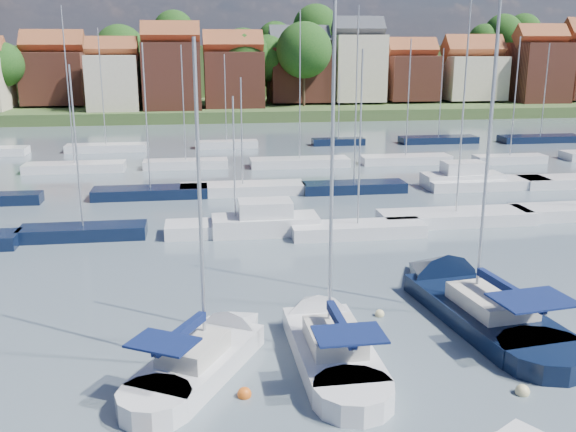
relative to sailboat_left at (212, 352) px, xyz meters
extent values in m
plane|color=#43505B|center=(9.28, 37.42, -0.36)|extent=(260.00, 260.00, 0.00)
cube|color=silver|center=(-0.50, -0.87, -0.11)|extent=(5.36, 6.71, 1.20)
cone|color=silver|center=(1.44, 2.52, -0.11)|extent=(3.77, 3.93, 2.60)
cylinder|color=silver|center=(-2.04, -3.58, -0.11)|extent=(3.55, 3.55, 1.20)
cube|color=beige|center=(-0.71, -1.24, 0.84)|extent=(2.87, 3.16, 0.70)
cylinder|color=#B2B2B7|center=(-0.28, -0.49, 6.27)|extent=(0.14, 0.14, 11.57)
cylinder|color=#B2B2B7|center=(-1.14, -2.00, 1.69)|extent=(1.81, 3.06, 0.10)
cube|color=#0D1945|center=(-1.14, -2.00, 1.84)|extent=(1.89, 3.01, 0.35)
cube|color=#0D1945|center=(-1.70, -2.98, 1.99)|extent=(2.70, 2.45, 0.08)
cube|color=silver|center=(4.70, -0.56, -0.11)|extent=(2.99, 6.99, 1.20)
cone|color=silver|center=(4.63, 3.79, -0.11)|extent=(2.94, 3.42, 2.90)
cylinder|color=silver|center=(4.75, -4.03, -0.11)|extent=(2.94, 2.94, 1.20)
cube|color=beige|center=(4.70, -1.04, 0.84)|extent=(2.07, 2.92, 0.70)
cylinder|color=#B2B2B7|center=(4.69, -0.07, 6.92)|extent=(0.14, 0.14, 12.87)
cylinder|color=#B2B2B7|center=(4.72, -2.00, 1.69)|extent=(0.16, 3.86, 0.10)
cube|color=#0D1945|center=(4.72, -2.00, 1.84)|extent=(0.35, 3.67, 0.35)
cube|color=#0D1945|center=(4.74, -3.26, 1.99)|extent=(2.49, 1.77, 0.08)
cube|color=black|center=(12.28, 2.18, -0.11)|extent=(4.73, 9.13, 1.20)
cone|color=black|center=(11.58, 7.59, -0.11)|extent=(4.15, 4.68, 3.64)
cylinder|color=black|center=(12.84, -2.16, -0.11)|extent=(4.08, 4.08, 1.20)
cube|color=beige|center=(12.35, 1.57, 0.84)|extent=(2.99, 3.94, 0.70)
cylinder|color=#B2B2B7|center=(12.20, 2.78, 8.76)|extent=(0.14, 0.14, 16.55)
cylinder|color=#B2B2B7|center=(12.51, 0.37, 1.69)|extent=(0.72, 4.83, 0.10)
cube|color=#0D1945|center=(12.51, 0.37, 1.84)|extent=(0.89, 4.61, 0.35)
cube|color=#0D1945|center=(12.71, -1.19, 1.99)|extent=(3.35, 2.56, 0.08)
sphere|color=#D85914|center=(1.05, -2.88, -0.36)|extent=(0.51, 0.51, 0.51)
sphere|color=beige|center=(10.96, -4.10, -0.36)|extent=(0.52, 0.52, 0.52)
sphere|color=#D85914|center=(15.00, 3.36, -0.36)|extent=(0.52, 0.52, 0.52)
sphere|color=beige|center=(7.78, 3.28, -0.36)|extent=(0.43, 0.43, 0.43)
cube|color=black|center=(-7.83, 17.97, -0.01)|extent=(8.01, 2.24, 1.00)
cylinder|color=#B2B2B7|center=(-7.83, 17.97, 5.57)|extent=(0.12, 0.12, 10.16)
cube|color=silver|center=(2.01, 17.63, -0.01)|extent=(9.22, 2.58, 1.00)
cylinder|color=#B2B2B7|center=(2.01, 17.63, 4.58)|extent=(0.12, 0.12, 8.18)
cube|color=silver|center=(9.91, 16.03, -0.01)|extent=(8.78, 2.46, 1.00)
cylinder|color=#B2B2B7|center=(9.91, 16.03, 6.02)|extent=(0.12, 0.12, 11.06)
cube|color=silver|center=(17.51, 18.09, -0.01)|extent=(10.79, 3.02, 1.00)
cylinder|color=#B2B2B7|center=(17.51, 18.09, 7.92)|extent=(0.12, 0.12, 14.87)
cube|color=silver|center=(3.97, 17.42, 0.14)|extent=(7.00, 2.60, 1.40)
cube|color=silver|center=(3.97, 17.42, 1.24)|extent=(3.50, 2.20, 1.30)
cube|color=black|center=(-4.27, 29.06, -0.01)|extent=(9.30, 2.60, 1.00)
cylinder|color=#B2B2B7|center=(-4.27, 29.06, 6.23)|extent=(0.12, 0.12, 11.48)
cube|color=silver|center=(3.34, 29.44, -0.01)|extent=(10.40, 2.91, 1.00)
cylinder|color=#B2B2B7|center=(3.34, 29.44, 4.87)|extent=(0.12, 0.12, 8.77)
cube|color=black|center=(12.76, 28.71, -0.01)|extent=(8.80, 2.46, 1.00)
cylinder|color=#B2B2B7|center=(12.76, 28.71, 7.65)|extent=(0.12, 0.12, 14.33)
cube|color=silver|center=(24.68, 28.59, -0.01)|extent=(10.73, 3.00, 1.00)
cylinder|color=#B2B2B7|center=(24.68, 28.59, 6.56)|extent=(0.12, 0.12, 12.14)
cube|color=silver|center=(22.74, 29.42, 0.14)|extent=(7.00, 2.60, 1.40)
cube|color=silver|center=(22.74, 29.42, 1.24)|extent=(3.50, 2.20, 1.30)
cube|color=silver|center=(-12.43, 41.63, -0.01)|extent=(9.71, 2.72, 1.00)
cylinder|color=#B2B2B7|center=(-12.43, 41.63, 7.93)|extent=(0.12, 0.12, 14.88)
cube|color=silver|center=(-1.56, 41.93, -0.01)|extent=(8.49, 2.38, 1.00)
cylinder|color=#B2B2B7|center=(-1.56, 41.93, 6.14)|extent=(0.12, 0.12, 11.31)
cube|color=silver|center=(10.07, 41.20, -0.01)|extent=(10.16, 2.85, 1.00)
cylinder|color=#B2B2B7|center=(10.07, 41.20, 7.78)|extent=(0.12, 0.12, 14.59)
cube|color=silver|center=(21.45, 41.32, -0.01)|extent=(9.53, 2.67, 1.00)
cylinder|color=#B2B2B7|center=(21.45, 41.32, 6.44)|extent=(0.12, 0.12, 11.91)
cube|color=silver|center=(32.44, 39.93, -0.01)|extent=(7.62, 2.13, 1.00)
cylinder|color=#B2B2B7|center=(32.44, 39.93, 6.55)|extent=(0.12, 0.12, 12.13)
cube|color=silver|center=(-10.98, 53.98, -0.01)|extent=(9.24, 2.59, 1.00)
cylinder|color=#B2B2B7|center=(-10.98, 53.98, 7.07)|extent=(0.12, 0.12, 13.17)
cube|color=silver|center=(3.20, 54.73, -0.01)|extent=(7.57, 2.12, 1.00)
cylinder|color=#B2B2B7|center=(3.20, 54.73, 5.61)|extent=(0.12, 0.12, 10.24)
cube|color=black|center=(17.16, 54.89, -0.01)|extent=(6.58, 1.84, 1.00)
cylinder|color=#B2B2B7|center=(17.16, 54.89, 4.49)|extent=(0.12, 0.12, 8.01)
cube|color=black|center=(30.22, 54.83, -0.01)|extent=(9.92, 2.78, 1.00)
cylinder|color=#B2B2B7|center=(30.22, 54.83, 5.95)|extent=(0.12, 0.12, 10.92)
cube|color=black|center=(43.56, 53.79, -0.01)|extent=(10.55, 2.95, 1.00)
cylinder|color=#B2B2B7|center=(43.56, 53.79, 6.24)|extent=(0.12, 0.12, 11.51)
cube|color=#405128|center=(9.28, 114.42, -0.06)|extent=(200.00, 70.00, 3.00)
cube|color=#405128|center=(9.28, 139.42, 4.64)|extent=(200.00, 60.00, 14.00)
cube|color=brown|center=(-24.37, 95.21, 6.20)|extent=(10.37, 9.97, 8.73)
cube|color=brown|center=(-24.37, 95.21, 11.83)|extent=(10.57, 5.13, 5.13)
cube|color=beige|center=(-13.46, 86.43, 5.72)|extent=(8.09, 8.80, 8.96)
cube|color=brown|center=(-13.46, 86.43, 11.19)|extent=(8.25, 4.00, 4.00)
cube|color=brown|center=(-4.07, 87.36, 6.72)|extent=(9.36, 10.17, 10.97)
cube|color=brown|center=(-4.07, 87.36, 13.35)|extent=(9.54, 4.63, 4.63)
cube|color=brown|center=(6.24, 89.07, 5.95)|extent=(9.90, 8.56, 9.42)
cube|color=brown|center=(6.24, 89.07, 11.87)|extent=(10.10, 4.90, 4.90)
cube|color=brown|center=(18.38, 94.07, 6.58)|extent=(10.59, 8.93, 9.49)
cube|color=#383A42|center=(18.38, 94.07, 12.63)|extent=(10.80, 5.24, 5.24)
cube|color=beige|center=(28.99, 93.22, 7.66)|extent=(9.01, 8.61, 11.65)
cube|color=#383A42|center=(28.99, 93.22, 14.59)|extent=(9.19, 4.46, 4.46)
cube|color=brown|center=(39.45, 94.42, 5.84)|extent=(9.10, 9.34, 8.00)
cube|color=brown|center=(39.45, 94.42, 10.95)|extent=(9.28, 4.50, 4.50)
cube|color=beige|center=(51.23, 94.02, 5.78)|extent=(10.86, 9.59, 7.88)
cube|color=brown|center=(51.23, 94.02, 11.05)|extent=(11.07, 5.37, 5.37)
cube|color=brown|center=(63.04, 91.34, 6.72)|extent=(9.18, 9.96, 10.97)
cube|color=brown|center=(63.04, 91.34, 13.33)|extent=(9.36, 4.54, 4.54)
cylinder|color=#382619|center=(66.05, 112.93, 8.15)|extent=(0.50, 0.50, 4.47)
sphere|color=#2A541A|center=(66.05, 112.93, 14.22)|extent=(8.18, 8.18, 8.18)
cylinder|color=#382619|center=(12.74, 93.35, 3.47)|extent=(0.50, 0.50, 4.46)
sphere|color=#2A541A|center=(12.74, 93.35, 9.51)|extent=(8.15, 8.15, 8.15)
cylinder|color=#382619|center=(24.50, 111.10, 8.21)|extent=(0.50, 0.50, 5.15)
sphere|color=#2A541A|center=(24.50, 111.10, 15.20)|extent=(9.41, 9.41, 9.41)
cylinder|color=#382619|center=(-4.26, 113.74, 8.31)|extent=(0.50, 0.50, 4.56)
sphere|color=#2A541A|center=(-4.26, 113.74, 14.50)|extent=(8.34, 8.34, 8.34)
cylinder|color=#382619|center=(-13.96, 102.67, 3.81)|extent=(0.50, 0.50, 5.15)
sphere|color=#2A541A|center=(-13.96, 102.67, 10.81)|extent=(9.42, 9.42, 9.42)
cylinder|color=#382619|center=(-29.39, 104.74, 6.40)|extent=(0.50, 0.50, 3.42)
sphere|color=#2A541A|center=(-29.39, 104.74, 11.04)|extent=(6.26, 6.26, 6.26)
cylinder|color=#382619|center=(23.04, 102.13, 3.12)|extent=(0.50, 0.50, 3.77)
sphere|color=#2A541A|center=(23.04, 102.13, 8.23)|extent=(6.89, 6.89, 6.89)
cylinder|color=#382619|center=(18.33, 88.36, 3.84)|extent=(0.50, 0.50, 5.21)
sphere|color=#2A541A|center=(18.33, 88.36, 10.92)|extent=(9.53, 9.53, 9.53)
cylinder|color=#382619|center=(71.21, 99.05, 2.72)|extent=(0.50, 0.50, 2.97)
sphere|color=#2A541A|center=(71.21, 99.05, 6.76)|extent=(5.44, 5.44, 5.44)
cylinder|color=#382619|center=(8.13, 91.18, 3.66)|extent=(0.50, 0.50, 4.84)
sphere|color=#2A541A|center=(8.13, 91.18, 10.23)|extent=(8.85, 8.85, 8.85)
cylinder|color=#382619|center=(61.96, 113.14, 7.80)|extent=(0.50, 0.50, 3.72)
sphere|color=#2A541A|center=(61.96, 113.14, 12.85)|extent=(6.80, 6.80, 6.80)
cylinder|color=#382619|center=(63.33, 91.55, 3.26)|extent=(0.50, 0.50, 4.05)
sphere|color=#2A541A|center=(63.33, 91.55, 8.75)|extent=(7.40, 7.40, 7.40)
cylinder|color=#382619|center=(-31.68, 90.22, 3.24)|extent=(0.50, 0.50, 4.00)
sphere|color=#2A541A|center=(-31.68, 90.22, 8.67)|extent=(7.32, 7.32, 7.32)
cylinder|color=#382619|center=(16.11, 110.72, 7.55)|extent=(0.50, 0.50, 3.93)
sphere|color=#2A541A|center=(16.11, 110.72, 12.88)|extent=(7.19, 7.19, 7.19)
cylinder|color=#382619|center=(39.93, 97.60, 3.15)|extent=(0.50, 0.50, 3.82)
sphere|color=#2A541A|center=(39.93, 97.60, 8.34)|extent=(6.99, 6.99, 6.99)
cylinder|color=#382619|center=(-8.16, 90.55, 2.98)|extent=(0.50, 0.50, 3.48)
sphere|color=#2A541A|center=(-8.16, 90.55, 7.70)|extent=(6.37, 6.37, 6.37)
cylinder|color=#382619|center=(66.79, 100.23, 2.73)|extent=(0.50, 0.50, 2.99)
sphere|color=#2A541A|center=(66.79, 100.23, 6.78)|extent=(5.46, 5.46, 5.46)
cylinder|color=#382619|center=(12.89, 96.47, 2.86)|extent=(0.50, 0.50, 3.25)
sphere|color=#2A541A|center=(12.89, 96.47, 7.27)|extent=(5.94, 5.94, 5.94)
cylinder|color=#382619|center=(6.23, 98.16, 2.73)|extent=(0.50, 0.50, 2.98)
sphere|color=#2A541A|center=(6.23, 98.16, 6.78)|extent=(5.46, 5.46, 5.46)
cylinder|color=#382619|center=(73.94, 119.17, 8.99)|extent=(0.50, 0.50, 4.29)
sphere|color=#2A541A|center=(73.94, 119.17, 14.81)|extent=(7.84, 7.84, 7.84)
camera|label=1|loc=(-0.28, -23.32, 11.78)|focal=40.00mm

